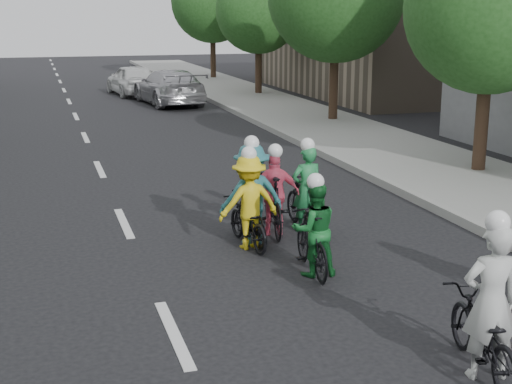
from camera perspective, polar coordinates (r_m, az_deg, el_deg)
name	(u,v)px	position (r m, az deg, el deg)	size (l,w,h in m)	color
ground	(174,334)	(9.04, -6.60, -11.20)	(120.00, 120.00, 0.00)	black
sidewalk_right	(384,149)	(20.72, 10.22, 3.39)	(4.00, 80.00, 0.15)	gray
curb_right	(321,153)	(19.90, 5.21, 3.16)	(0.18, 80.00, 0.18)	#999993
bldg_se	(403,10)	(36.49, 11.69, 14.07)	(10.00, 14.00, 8.00)	gray
tree_r_0	(491,8)	(17.87, 18.26, 13.80)	(4.00, 4.00, 5.97)	black
tree_r_2	(259,11)	(34.22, 0.20, 14.31)	(4.00, 4.00, 5.97)	black
tree_r_3	(212,1)	(42.90, -3.52, 14.99)	(4.80, 4.80, 6.93)	black
cyclist_0	(248,210)	(11.94, -0.62, -1.47)	(1.08, 1.59, 1.74)	black
cyclist_1	(485,323)	(8.21, 17.87, -9.93)	(0.90, 1.79, 1.89)	black
cyclist_2	(313,236)	(10.77, 4.58, -3.53)	(0.75, 1.66, 1.58)	black
cyclist_3	(305,198)	(12.91, 3.96, -0.52)	(0.59, 1.65, 1.72)	black
cyclist_5	(274,200)	(12.70, 1.43, -0.62)	(0.93, 1.89, 1.65)	black
cyclist_6	(251,201)	(12.15, -0.40, -0.72)	(1.14, 1.55, 1.88)	black
follow_car_lead	(169,87)	(31.27, -6.98, 8.34)	(2.13, 5.23, 1.52)	#A9A8AD
follow_car_trail	(132,80)	(35.21, -9.88, 8.85)	(1.75, 4.35, 1.48)	silver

